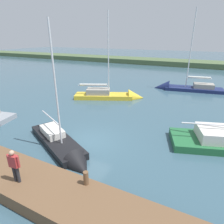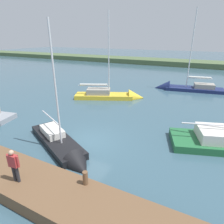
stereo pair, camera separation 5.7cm
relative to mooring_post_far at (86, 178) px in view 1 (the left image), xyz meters
name	(u,v)px [view 1 (the left image)]	position (x,y,z in m)	size (l,w,h in m)	color
ground_plane	(89,142)	(2.62, -4.15, -1.00)	(200.00, 200.00, 0.00)	#385666
far_shoreline	(181,65)	(2.62, -47.27, -1.00)	(180.00, 8.00, 2.40)	#4C603D
dock_pier	(30,183)	(2.62, 0.87, -0.66)	(26.17, 2.48, 0.68)	brown
mooring_post_far	(86,178)	(0.00, 0.00, 0.00)	(0.24, 0.24, 0.65)	brown
sailboat_far_left	(63,149)	(3.56, -2.53, -0.92)	(6.89, 4.49, 8.58)	black
sailboat_behind_pier	(114,96)	(5.58, -14.08, -0.79)	(8.17, 5.19, 10.30)	gold
sailboat_near_dock	(181,89)	(-1.03, -21.78, -0.86)	(9.16, 3.73, 11.21)	navy
person_on_dock	(14,164)	(2.88, 1.27, 0.61)	(0.62, 0.28, 1.63)	#28282D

